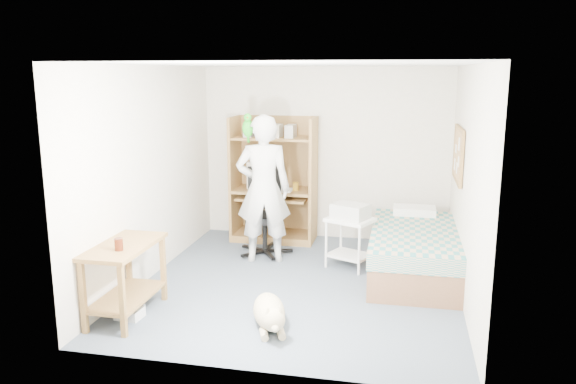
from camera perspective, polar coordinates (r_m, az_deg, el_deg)
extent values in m
plane|color=#495563|center=(6.63, 1.17, -9.32)|extent=(4.00, 4.00, 0.00)
cube|color=silver|center=(8.23, 3.77, 3.88)|extent=(3.60, 0.02, 2.50)
cube|color=silver|center=(6.22, 17.75, 0.67)|extent=(0.02, 4.00, 2.50)
cube|color=silver|center=(6.84, -13.78, 1.89)|extent=(0.02, 4.00, 2.50)
cube|color=white|center=(6.18, 1.27, 12.83)|extent=(3.60, 4.00, 0.02)
cube|color=brown|center=(8.28, -5.36, 1.44)|extent=(0.04, 0.60, 1.80)
cube|color=brown|center=(8.02, 2.59, 1.13)|extent=(0.04, 0.60, 1.80)
cube|color=brown|center=(8.40, -1.00, 1.65)|extent=(1.20, 0.02, 1.80)
cube|color=brown|center=(8.16, -1.44, 0.19)|extent=(1.12, 0.60, 0.04)
cube|color=brown|center=(8.10, -1.57, -0.62)|extent=(1.00, 0.50, 0.03)
cube|color=brown|center=(8.04, -1.47, 5.50)|extent=(1.12, 0.55, 0.03)
cube|color=brown|center=(8.33, -1.42, -4.47)|extent=(1.12, 0.60, 0.10)
cube|color=brown|center=(7.04, 12.63, -6.78)|extent=(1.00, 2.00, 0.36)
cube|color=teal|center=(6.95, 12.74, -4.59)|extent=(1.02, 2.02, 0.20)
cube|color=white|center=(7.69, 12.71, -1.91)|extent=(0.55, 0.35, 0.12)
cube|color=brown|center=(5.81, -16.35, -5.32)|extent=(0.50, 1.00, 0.04)
cube|color=brown|center=(5.66, -20.09, -10.10)|extent=(0.05, 0.05, 0.70)
cube|color=brown|center=(5.47, -16.46, -10.64)|extent=(0.05, 0.05, 0.70)
cube|color=brown|center=(6.39, -15.86, -7.28)|extent=(0.05, 0.05, 0.70)
cube|color=brown|center=(6.22, -12.56, -7.64)|extent=(0.05, 0.05, 0.70)
cube|color=brown|center=(5.98, -16.05, -10.18)|extent=(0.46, 0.92, 0.03)
cube|color=#9F7347|center=(7.07, 16.94, 3.67)|extent=(0.03, 0.90, 0.60)
cube|color=brown|center=(7.03, 17.06, 6.17)|extent=(0.04, 0.94, 0.04)
cube|color=brown|center=(7.12, 16.76, 1.21)|extent=(0.04, 0.94, 0.04)
cylinder|color=black|center=(7.67, -2.35, -5.98)|extent=(0.65, 0.65, 0.06)
cylinder|color=black|center=(7.61, -2.37, -4.51)|extent=(0.06, 0.06, 0.43)
cube|color=black|center=(7.54, -2.38, -2.63)|extent=(0.60, 0.60, 0.09)
cube|color=black|center=(7.70, -2.39, 0.41)|extent=(0.46, 0.17, 0.59)
cube|color=black|center=(7.51, -4.45, -1.44)|extent=(0.12, 0.32, 0.04)
cube|color=black|center=(7.50, -0.33, -1.41)|extent=(0.12, 0.32, 0.04)
imported|color=silver|center=(7.19, -2.51, 0.31)|extent=(0.78, 0.61, 1.91)
ellipsoid|color=#179615|center=(7.15, -4.09, 6.48)|extent=(0.14, 0.14, 0.22)
sphere|color=#179615|center=(7.09, -4.13, 7.58)|extent=(0.10, 0.10, 0.10)
cone|color=#F45D15|center=(7.04, -4.14, 7.55)|extent=(0.05, 0.05, 0.04)
cylinder|color=#179615|center=(7.21, -4.06, 5.50)|extent=(0.07, 0.16, 0.14)
ellipsoid|color=#C9B786|center=(5.58, -1.94, -12.00)|extent=(0.51, 0.70, 0.29)
sphere|color=#C9B786|center=(5.23, -1.47, -12.86)|extent=(0.21, 0.21, 0.21)
cone|color=#C9B786|center=(5.16, -2.06, -11.99)|extent=(0.06, 0.06, 0.08)
cone|color=#C9B786|center=(5.18, -0.85, -11.92)|extent=(0.06, 0.06, 0.08)
ellipsoid|color=#C9B786|center=(5.16, -1.34, -13.63)|extent=(0.11, 0.13, 0.07)
cylinder|color=#C9B786|center=(5.91, -2.34, -11.15)|extent=(0.12, 0.21, 0.10)
cube|color=white|center=(7.04, 6.34, -2.82)|extent=(0.66, 0.61, 0.04)
cube|color=white|center=(7.17, 6.26, -6.37)|extent=(0.61, 0.55, 0.03)
cylinder|color=white|center=(6.97, 4.21, -5.56)|extent=(0.03, 0.03, 0.62)
cylinder|color=white|center=(6.93, 8.08, -5.76)|extent=(0.03, 0.03, 0.62)
cylinder|color=white|center=(7.32, 4.59, -4.72)|extent=(0.03, 0.03, 0.62)
cylinder|color=white|center=(7.28, 8.27, -4.90)|extent=(0.03, 0.03, 0.62)
cube|color=#B6B6B1|center=(7.01, 6.36, -1.94)|extent=(0.51, 0.46, 0.18)
cube|color=beige|center=(8.20, -2.35, 1.84)|extent=(0.44, 0.46, 0.39)
cube|color=navy|center=(7.99, -2.84, 1.58)|extent=(0.33, 0.04, 0.27)
cube|color=beige|center=(8.06, -1.81, -0.47)|extent=(0.46, 0.20, 0.03)
cylinder|color=gold|center=(8.03, 0.78, 0.57)|extent=(0.08, 0.08, 0.12)
cylinder|color=#41180A|center=(5.61, -16.82, -5.11)|extent=(0.08, 0.08, 0.12)
cube|color=silver|center=(5.97, -15.80, -11.77)|extent=(0.27, 0.22, 0.10)
cube|color=#A7A8A3|center=(6.05, -15.39, -11.53)|extent=(0.22, 0.25, 0.08)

